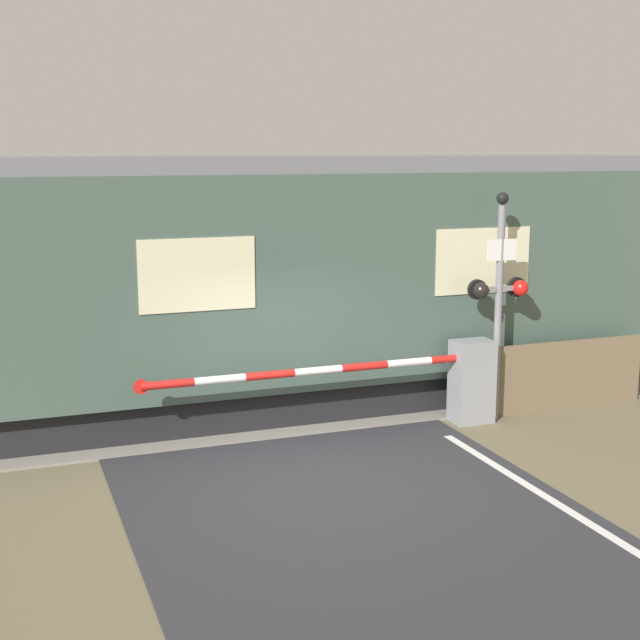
# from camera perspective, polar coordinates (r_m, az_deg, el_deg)

# --- Properties ---
(ground_plane) EXTENTS (80.00, 80.00, 0.00)m
(ground_plane) POSITION_cam_1_polar(r_m,az_deg,el_deg) (11.26, 0.23, -10.31)
(ground_plane) COLOR #6B6047
(track_bed) EXTENTS (36.00, 3.20, 0.13)m
(track_bed) POSITION_cam_1_polar(r_m,az_deg,el_deg) (14.26, -4.54, -5.63)
(track_bed) COLOR gray
(track_bed) RESTS_ON ground_plane
(train) EXTENTS (16.10, 2.79, 3.97)m
(train) POSITION_cam_1_polar(r_m,az_deg,el_deg) (13.57, -9.10, 2.10)
(train) COLOR black
(train) RESTS_ON ground_plane
(crossing_barrier) EXTENTS (5.35, 0.44, 1.25)m
(crossing_barrier) POSITION_cam_1_polar(r_m,az_deg,el_deg) (13.44, 8.28, -3.79)
(crossing_barrier) COLOR gray
(crossing_barrier) RESTS_ON ground_plane
(signal_post) EXTENTS (0.98, 0.26, 3.45)m
(signal_post) POSITION_cam_1_polar(r_m,az_deg,el_deg) (13.54, 11.40, 1.72)
(signal_post) COLOR gray
(signal_post) RESTS_ON ground_plane
(roadside_fence) EXTENTS (3.29, 0.06, 1.10)m
(roadside_fence) POSITION_cam_1_polar(r_m,az_deg,el_deg) (14.53, 14.71, -3.50)
(roadside_fence) COLOR #726047
(roadside_fence) RESTS_ON ground_plane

